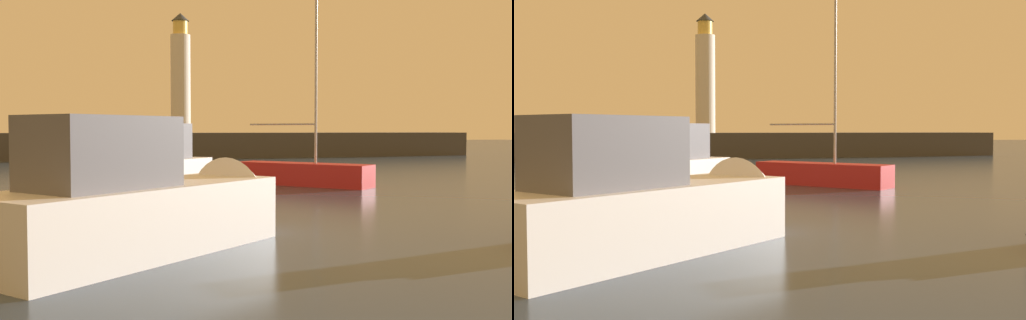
% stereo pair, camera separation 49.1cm
% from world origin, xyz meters
% --- Properties ---
extents(ground_plane, '(220.00, 220.00, 0.00)m').
position_xyz_m(ground_plane, '(0.00, 27.70, 0.00)').
color(ground_plane, '#2D3D51').
extents(breakwater, '(71.59, 6.47, 2.33)m').
position_xyz_m(breakwater, '(0.00, 55.39, 1.16)').
color(breakwater, '#423F3D').
rests_on(breakwater, ground_plane).
extents(lighthouse, '(1.83, 1.83, 11.08)m').
position_xyz_m(lighthouse, '(6.82, 55.39, 7.58)').
color(lighthouse, silver).
rests_on(lighthouse, breakwater).
extents(motorboat_0, '(7.61, 7.74, 3.12)m').
position_xyz_m(motorboat_0, '(-1.76, 20.58, 0.98)').
color(motorboat_0, white).
rests_on(motorboat_0, ground_plane).
extents(motorboat_2, '(8.17, 7.10, 3.19)m').
position_xyz_m(motorboat_2, '(-1.68, 11.49, 0.99)').
color(motorboat_2, white).
rests_on(motorboat_2, ground_plane).
extents(sailboat_moored, '(5.34, 6.11, 11.21)m').
position_xyz_m(sailboat_moored, '(6.95, 25.02, 0.61)').
color(sailboat_moored, '#B21E1E').
rests_on(sailboat_moored, ground_plane).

